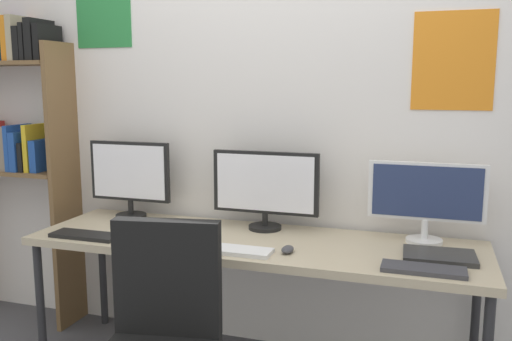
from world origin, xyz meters
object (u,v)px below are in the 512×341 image
Objects in this scene: monitor_left at (130,176)px; keyboard_right at (423,269)px; keyboard_center at (238,251)px; desk at (253,249)px; bookshelf at (7,123)px; monitor_right at (426,197)px; monitor_center at (265,187)px; mouse_right_side at (151,235)px; laptop_closed at (439,256)px; keyboard_left at (86,235)px; mouse_left_side at (288,249)px.

monitor_left reaches higher than keyboard_right.
keyboard_center is 0.93× the size of keyboard_right.
desk is 1.83m from bookshelf.
keyboard_right is (0.84, -0.23, 0.06)m from desk.
monitor_right reaches higher than keyboard_center.
monitor_center is 6.15× the size of mouse_right_side.
desk is 7.06× the size of keyboard_center.
keyboard_left is at bearing -175.99° from laptop_closed.
keyboard_center is (0.00, -0.23, 0.06)m from desk.
mouse_right_side reaches higher than laptop_closed.
monitor_right is 0.50m from keyboard_right.
mouse_right_side is 0.30× the size of laptop_closed.
mouse_left_side is at bearing -11.29° from bookshelf.
monitor_left is 0.53m from mouse_right_side.
monitor_right reaches higher than mouse_right_side.
bookshelf is 5.30× the size of keyboard_left.
mouse_right_side reaches higher than keyboard_center.
monitor_right is 1.73× the size of keyboard_center.
keyboard_left is (-0.84, -0.23, 0.06)m from desk.
bookshelf reaches higher than keyboard_left.
monitor_right is 1.41m from mouse_right_side.
keyboard_center is 3.41× the size of mouse_left_side.
keyboard_left is (0.88, -0.46, -0.53)m from bookshelf.
monitor_right reaches higher than desk.
keyboard_right is at bearing 0.00° from keyboard_left.
monitor_center is at bearing 90.00° from desk.
monitor_center is at bearing 152.23° from keyboard_right.
laptop_closed reaches higher than keyboard_center.
mouse_left_side is at bearing -171.60° from laptop_closed.
mouse_left_side is at bearing -58.77° from monitor_center.
keyboard_right is 0.22m from laptop_closed.
keyboard_left is 1.68m from keyboard_right.
laptop_closed is (0.91, 0.21, 0.00)m from keyboard_center.
monitor_center is at bearing 90.00° from keyboard_center.
laptop_closed is (1.42, 0.12, -0.00)m from mouse_right_side.
desk is at bearing -14.28° from monitor_left.
monitor_left is 1.77m from laptop_closed.
keyboard_left and keyboard_center have the same top height.
bookshelf is at bearing 172.40° from desk.
monitor_right is at bearing 103.99° from laptop_closed.
laptop_closed is at bearing -5.53° from bookshelf.
mouse_left_side is (1.06, 0.07, 0.01)m from keyboard_left.
monitor_center is at bearing 180.00° from monitor_right.
keyboard_right is (0.84, -0.44, -0.23)m from monitor_center.
mouse_right_side reaches higher than keyboard_left.
monitor_left is at bearing 89.26° from keyboard_left.
keyboard_center is (0.00, -0.44, -0.23)m from monitor_center.
desk is 24.05× the size of mouse_right_side.
keyboard_center is 0.84m from keyboard_right.
bookshelf is 20.27× the size of mouse_right_side.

